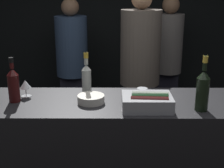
# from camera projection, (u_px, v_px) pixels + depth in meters

# --- Properties ---
(wall_back_chalkboard) EXTENTS (6.40, 0.06, 2.80)m
(wall_back_chalkboard) POSITION_uv_depth(u_px,v_px,m) (113.00, 19.00, 4.41)
(wall_back_chalkboard) COLOR black
(wall_back_chalkboard) RESTS_ON ground_plane
(bar_counter) EXTENTS (2.19, 0.62, 1.06)m
(bar_counter) POSITION_uv_depth(u_px,v_px,m) (112.00, 165.00, 2.42)
(bar_counter) COLOR black
(bar_counter) RESTS_ON ground_plane
(ice_bin_with_bottles) EXTENTS (0.34, 0.26, 0.11)m
(ice_bin_with_bottles) POSITION_uv_depth(u_px,v_px,m) (148.00, 101.00, 2.11)
(ice_bin_with_bottles) COLOR #9EA0A5
(ice_bin_with_bottles) RESTS_ON bar_counter
(bowl_white) EXTENTS (0.19, 0.19, 0.05)m
(bowl_white) POSITION_uv_depth(u_px,v_px,m) (91.00, 99.00, 2.22)
(bowl_white) COLOR silver
(bowl_white) RESTS_ON bar_counter
(wine_glass) EXTENTS (0.08, 0.08, 0.13)m
(wine_glass) POSITION_uv_depth(u_px,v_px,m) (25.00, 85.00, 2.33)
(wine_glass) COLOR silver
(wine_glass) RESTS_ON bar_counter
(candle_votive) EXTENTS (0.08, 0.08, 0.05)m
(candle_votive) POSITION_uv_depth(u_px,v_px,m) (142.00, 91.00, 2.39)
(candle_votive) COLOR silver
(candle_votive) RESTS_ON bar_counter
(champagne_bottle) EXTENTS (0.09, 0.09, 0.37)m
(champagne_bottle) POSITION_uv_depth(u_px,v_px,m) (203.00, 89.00, 2.05)
(champagne_bottle) COLOR black
(champagne_bottle) RESTS_ON bar_counter
(rose_wine_bottle) EXTENTS (0.07, 0.07, 0.32)m
(rose_wine_bottle) POSITION_uv_depth(u_px,v_px,m) (86.00, 76.00, 2.40)
(rose_wine_bottle) COLOR #B2B7AD
(rose_wine_bottle) RESTS_ON bar_counter
(red_wine_bottle_black_foil) EXTENTS (0.08, 0.08, 0.32)m
(red_wine_bottle_black_foil) POSITION_uv_depth(u_px,v_px,m) (13.00, 84.00, 2.21)
(red_wine_bottle_black_foil) COLOR #380F0F
(red_wine_bottle_black_foil) RESTS_ON bar_counter
(person_in_hoodie) EXTENTS (0.42, 0.42, 1.84)m
(person_in_hoodie) POSITION_uv_depth(u_px,v_px,m) (140.00, 68.00, 3.29)
(person_in_hoodie) COLOR black
(person_in_hoodie) RESTS_ON ground_plane
(person_blond_tee) EXTENTS (0.34, 0.34, 1.74)m
(person_blond_tee) POSITION_uv_depth(u_px,v_px,m) (168.00, 58.00, 3.94)
(person_blond_tee) COLOR black
(person_blond_tee) RESTS_ON ground_plane
(person_grey_polo) EXTENTS (0.39, 0.39, 1.72)m
(person_grey_polo) POSITION_uv_depth(u_px,v_px,m) (72.00, 62.00, 3.85)
(person_grey_polo) COLOR black
(person_grey_polo) RESTS_ON ground_plane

